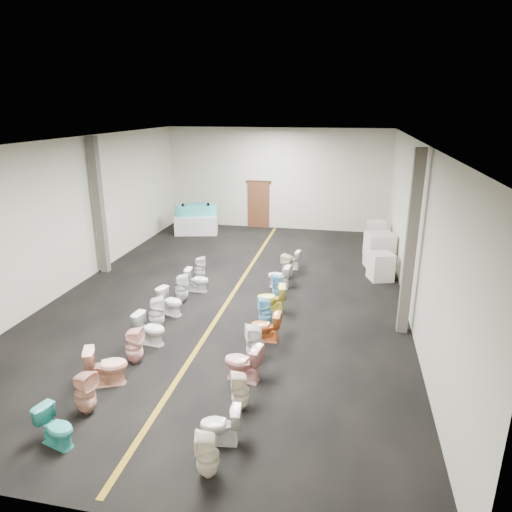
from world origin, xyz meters
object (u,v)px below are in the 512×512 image
object	(u,v)px
appliance_crate_c	(377,245)
toilet_left_6	(171,301)
toilet_right_1	(220,425)
toilet_right_0	(208,455)
toilet_right_3	(243,362)
toilet_left_9	(200,268)
toilet_right_2	(240,391)
toilet_left_3	(134,346)
toilet_left_5	(157,313)
display_table	(196,225)
bathtub	(196,210)
toilet_left_7	(182,288)
toilet_right_11	(291,259)
toilet_left_8	(197,280)
appliance_crate_b	(379,251)
toilet_right_6	(265,312)
toilet_right_4	(255,343)
toilet_left_0	(56,427)
toilet_right_9	(279,276)
toilet_right_8	(278,286)
toilet_right_7	(271,299)
toilet_right_10	(288,266)
toilet_right_5	(265,327)
appliance_crate_a	(381,266)
appliance_crate_d	(376,234)
toilet_left_4	(150,329)
toilet_left_2	(107,366)

from	to	relation	value
appliance_crate_c	toilet_left_6	distance (m)	8.52
appliance_crate_c	toilet_right_1	xyz separation A→B (m)	(-3.01, -10.88, -0.08)
toilet_right_0	toilet_right_3	xyz separation A→B (m)	(-0.07, 2.62, 0.02)
toilet_left_9	toilet_right_2	xyz separation A→B (m)	(2.84, -6.23, -0.01)
toilet_left_3	toilet_left_5	distance (m)	1.63
display_table	bathtub	xyz separation A→B (m)	(0.00, -0.00, 0.66)
toilet_left_7	toilet_right_3	distance (m)	4.39
toilet_right_1	toilet_right_11	xyz separation A→B (m)	(0.02, 8.82, -0.01)
toilet_left_8	toilet_left_9	bearing A→B (deg)	12.51
toilet_left_3	toilet_left_6	world-z (taller)	toilet_left_3
appliance_crate_b	toilet_right_3	size ratio (longest dim) A/B	1.50
toilet_left_5	toilet_left_7	bearing A→B (deg)	-21.98
toilet_left_8	toilet_right_2	world-z (taller)	toilet_right_2
bathtub	appliance_crate_b	world-z (taller)	bathtub
toilet_left_6	toilet_right_6	bearing A→B (deg)	-74.81
toilet_right_4	toilet_right_11	xyz separation A→B (m)	(-0.00, 6.14, -0.09)
toilet_left_7	toilet_right_1	bearing A→B (deg)	-167.51
toilet_left_0	toilet_right_9	xyz separation A→B (m)	(2.54, 7.63, 0.02)
toilet_left_3	toilet_left_8	distance (m)	4.19
toilet_right_3	toilet_right_11	size ratio (longest dim) A/B	1.21
bathtub	toilet_right_8	distance (m)	7.92
toilet_right_0	toilet_right_7	distance (m)	5.96
toilet_right_10	toilet_left_6	bearing A→B (deg)	-24.09
toilet_right_5	toilet_right_10	size ratio (longest dim) A/B	0.92
toilet_left_7	toilet_left_8	size ratio (longest dim) A/B	1.15
appliance_crate_a	toilet_right_6	xyz separation A→B (m)	(-3.06, -4.00, -0.06)
appliance_crate_b	toilet_right_8	size ratio (longest dim) A/B	1.66
toilet_right_10	toilet_right_8	bearing A→B (deg)	13.06
toilet_left_0	toilet_right_9	distance (m)	8.04
appliance_crate_d	toilet_right_10	distance (m)	5.11
appliance_crate_b	toilet_left_4	bearing A→B (deg)	-129.89
toilet_right_2	toilet_right_5	xyz separation A→B (m)	(-0.01, 2.64, -0.00)
toilet_right_11	toilet_left_6	bearing A→B (deg)	-25.12
toilet_left_7	toilet_left_0	bearing A→B (deg)	166.48
display_table	toilet_right_3	xyz separation A→B (m)	(4.60, -10.69, -0.00)
toilet_right_4	toilet_right_5	xyz separation A→B (m)	(0.07, 0.93, -0.06)
toilet_left_4	toilet_right_4	bearing A→B (deg)	-88.40
toilet_right_7	toilet_right_10	xyz separation A→B (m)	(0.09, 2.68, 0.01)
toilet_right_1	toilet_right_4	xyz separation A→B (m)	(0.03, 2.68, 0.08)
toilet_left_5	toilet_right_3	xyz separation A→B (m)	(2.65, -1.79, -0.02)
toilet_left_9	toilet_right_4	bearing A→B (deg)	-159.21
toilet_right_4	toilet_right_11	size ratio (longest dim) A/B	1.28
toilet_left_2	toilet_right_4	distance (m)	3.11
display_table	toilet_right_5	size ratio (longest dim) A/B	2.46
toilet_right_8	toilet_right_10	world-z (taller)	toilet_right_10
toilet_left_3	toilet_right_2	distance (m)	2.85
toilet_left_5	toilet_left_7	xyz separation A→B (m)	(0.02, 1.73, -0.01)
display_table	appliance_crate_a	world-z (taller)	appliance_crate_a
toilet_left_4	toilet_right_10	bearing A→B (deg)	-20.41
appliance_crate_c	toilet_right_1	size ratio (longest dim) A/B	1.24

